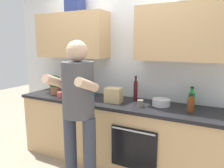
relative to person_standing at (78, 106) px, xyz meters
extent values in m
plane|color=gray|center=(0.09, 0.69, -1.00)|extent=(12.00, 12.00, 0.00)
cube|color=silver|center=(0.09, 1.05, 0.25)|extent=(4.00, 0.06, 2.50)
cube|color=tan|center=(-0.73, 0.86, 0.78)|extent=(1.16, 0.32, 0.65)
cube|color=tan|center=(0.91, 0.86, 0.78)|extent=(1.16, 0.32, 0.65)
cube|color=navy|center=(-0.66, 0.86, 1.23)|extent=(0.24, 0.20, 0.26)
cube|color=tan|center=(0.09, 0.69, -0.57)|extent=(2.80, 0.60, 0.86)
cube|color=black|center=(0.09, 0.69, -0.12)|extent=(2.84, 0.64, 0.04)
cube|color=black|center=(0.49, 0.38, -0.55)|extent=(0.56, 0.02, 0.50)
cylinder|color=silver|center=(0.49, 0.35, -0.32)|extent=(0.52, 0.02, 0.02)
cylinder|color=#383D4C|center=(-0.13, 0.00, -0.56)|extent=(0.14, 0.14, 0.89)
cylinder|color=#383D4C|center=(0.13, 0.00, -0.56)|extent=(0.14, 0.14, 0.89)
cylinder|color=#4C4C51|center=(0.00, 0.00, 0.18)|extent=(0.34, 0.34, 0.58)
sphere|color=#D8AD8C|center=(0.00, 0.00, 0.58)|extent=(0.22, 0.22, 0.22)
cylinder|color=#D8AD8C|center=(-0.20, -0.12, 0.26)|extent=(0.09, 0.31, 0.19)
cylinder|color=#D8AD8C|center=(0.20, -0.12, 0.26)|extent=(0.09, 0.31, 0.19)
cylinder|color=#198C33|center=(1.02, 0.89, -0.01)|extent=(0.08, 0.08, 0.17)
cylinder|color=#198C33|center=(1.02, 0.89, 0.10)|extent=(0.04, 0.04, 0.06)
cylinder|color=black|center=(1.02, 0.89, 0.14)|extent=(0.04, 0.04, 0.02)
cylinder|color=silver|center=(-0.54, 0.84, -0.02)|extent=(0.07, 0.07, 0.17)
cylinder|color=silver|center=(-0.54, 0.84, 0.10)|extent=(0.04, 0.04, 0.06)
cylinder|color=black|center=(-0.54, 0.84, 0.14)|extent=(0.04, 0.04, 0.02)
cylinder|color=brown|center=(1.04, 0.69, -0.03)|extent=(0.08, 0.08, 0.15)
cylinder|color=brown|center=(1.04, 0.69, 0.06)|extent=(0.04, 0.04, 0.03)
cylinder|color=black|center=(1.04, 0.69, 0.09)|extent=(0.04, 0.04, 0.02)
cylinder|color=olive|center=(-0.54, 0.57, 0.03)|extent=(0.07, 0.07, 0.27)
cylinder|color=olive|center=(-0.54, 0.57, 0.19)|extent=(0.03, 0.03, 0.05)
cylinder|color=black|center=(-0.54, 0.57, 0.23)|extent=(0.04, 0.04, 0.02)
cylinder|color=#471419|center=(0.31, 0.86, 0.03)|extent=(0.05, 0.05, 0.26)
cylinder|color=#471419|center=(0.31, 0.86, 0.19)|extent=(0.03, 0.03, 0.06)
cylinder|color=black|center=(0.31, 0.86, 0.23)|extent=(0.03, 0.03, 0.01)
cylinder|color=slate|center=(0.48, 0.60, -0.06)|extent=(0.08, 0.08, 0.08)
cylinder|color=#33598C|center=(-0.21, 0.59, -0.05)|extent=(0.08, 0.08, 0.10)
cylinder|color=#BF4C47|center=(-0.69, 0.50, -0.06)|extent=(0.09, 0.09, 0.08)
cylinder|color=silver|center=(0.69, 0.77, -0.06)|extent=(0.22, 0.22, 0.08)
cube|color=brown|center=(-0.42, 0.65, 0.03)|extent=(0.10, 0.14, 0.25)
cylinder|color=black|center=(-0.43, 0.63, 0.18)|extent=(0.02, 0.02, 0.06)
cylinder|color=black|center=(-0.40, 0.67, 0.18)|extent=(0.02, 0.02, 0.06)
cylinder|color=#9E6647|center=(-0.92, 0.64, -0.04)|extent=(0.14, 0.14, 0.12)
sphere|color=#2D6B28|center=(-0.92, 0.64, 0.10)|extent=(0.19, 0.19, 0.19)
cube|color=tan|center=(0.10, 0.63, 0.00)|extent=(0.23, 0.18, 0.19)
camera|label=1|loc=(1.36, -1.79, 0.64)|focal=34.68mm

